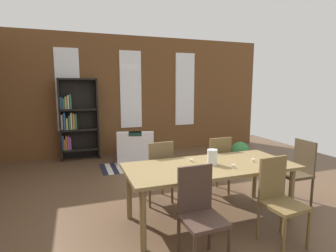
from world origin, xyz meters
TOP-DOWN VIEW (x-y plane):
  - ground_plane at (0.00, 0.00)m, footprint 9.30×9.30m
  - back_wall_brick at (0.00, 3.64)m, footprint 7.46×0.12m
  - window_pane_0 at (-1.51, 3.57)m, footprint 0.55×0.02m
  - window_pane_1 at (0.00, 3.57)m, footprint 0.55×0.02m
  - window_pane_2 at (1.51, 3.57)m, footprint 0.55×0.02m
  - dining_table at (0.22, -0.28)m, footprint 2.18×0.95m
  - vase_on_table at (0.25, -0.28)m, footprint 0.13×0.13m
  - tealight_candle_0 at (0.83, -0.35)m, footprint 0.04×0.04m
  - tealight_candle_1 at (0.43, -0.49)m, footprint 0.04×0.04m
  - tealight_candle_2 at (0.05, -0.08)m, footprint 0.04×0.04m
  - dining_chair_near_right at (0.71, -0.98)m, footprint 0.43×0.43m
  - dining_chair_far_left at (-0.26, 0.42)m, footprint 0.44×0.44m
  - dining_chair_head_right at (1.69, -0.28)m, footprint 0.40×0.40m
  - dining_chair_near_left at (-0.27, -0.98)m, footprint 0.41×0.41m
  - dining_chair_far_right at (0.72, 0.42)m, footprint 0.41×0.41m
  - bookshelf_tall at (-1.36, 3.39)m, footprint 0.88×0.31m
  - armchair_white at (-0.09, 2.68)m, footprint 0.98×0.98m
  - potted_plant_by_shelf at (2.02, 1.63)m, footprint 0.39×0.39m
  - striped_rug at (-0.37, 2.34)m, footprint 1.10×0.82m

SIDE VIEW (x-z plane):
  - ground_plane at x=0.00m, z-range 0.00..0.00m
  - striped_rug at x=-0.37m, z-range 0.00..0.01m
  - armchair_white at x=-0.09m, z-range -0.10..0.65m
  - potted_plant_by_shelf at x=2.02m, z-range 0.03..0.56m
  - dining_chair_near_right at x=0.71m, z-range 0.04..0.99m
  - dining_chair_far_left at x=-0.26m, z-range 0.04..0.99m
  - dining_chair_head_right at x=1.69m, z-range 0.04..0.99m
  - dining_chair_near_left at x=-0.27m, z-range 0.04..0.99m
  - dining_chair_far_right at x=0.72m, z-range 0.04..0.99m
  - dining_table at x=0.22m, z-range 0.30..1.04m
  - tealight_candle_2 at x=0.05m, z-range 0.74..0.78m
  - tealight_candle_1 at x=0.43m, z-range 0.74..0.78m
  - tealight_candle_0 at x=0.83m, z-range 0.74..0.78m
  - vase_on_table at x=0.25m, z-range 0.74..0.94m
  - bookshelf_tall at x=-1.36m, z-range 0.01..1.93m
  - back_wall_brick at x=0.00m, z-range 0.00..3.01m
  - window_pane_0 at x=-1.51m, z-range 0.68..2.63m
  - window_pane_1 at x=0.00m, z-range 0.68..2.63m
  - window_pane_2 at x=1.51m, z-range 0.68..2.63m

